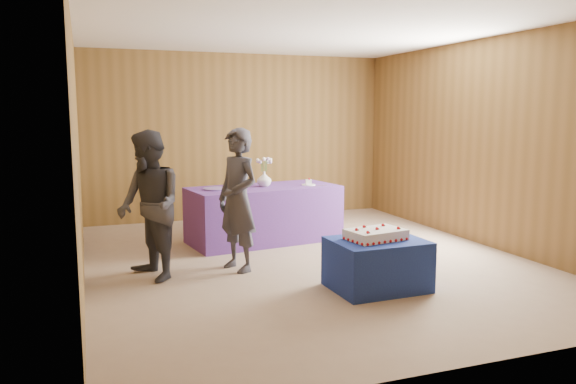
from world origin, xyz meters
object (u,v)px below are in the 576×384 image
cake_table (377,264)px  guest_right (149,206)px  sheet_cake (376,234)px  guest_left (238,200)px  serving_table (264,214)px  vase (264,179)px

cake_table → guest_right: bearing=150.3°
sheet_cake → guest_left: size_ratio=0.40×
serving_table → vase: 0.48m
sheet_cake → vase: 2.44m
cake_table → guest_right: guest_right is taller
cake_table → serving_table: size_ratio=0.45×
cake_table → sheet_cake: bearing=123.1°
cake_table → guest_right: (-2.07, 1.11, 0.54)m
vase → guest_left: (-0.71, -1.27, -0.06)m
serving_table → guest_left: (-0.70, -1.25, 0.42)m
cake_table → guest_right: size_ratio=0.57×
serving_table → vase: (0.01, 0.02, 0.48)m
cake_table → sheet_cake: size_ratio=1.42×
cake_table → guest_left: bearing=132.9°
vase → guest_right: 2.11m
guest_right → serving_table: bearing=109.2°
serving_table → guest_left: 1.49m
cake_table → guest_right: 2.41m
cake_table → sheet_cake: (-0.01, 0.02, 0.30)m
vase → serving_table: bearing=-119.8°
cake_table → vase: vase is taller
guest_right → cake_table: bearing=43.3°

